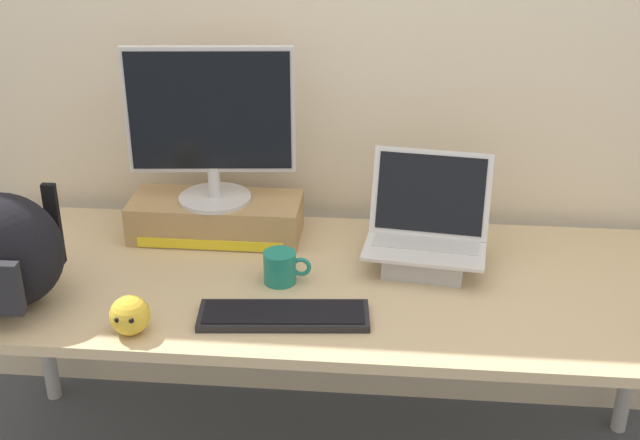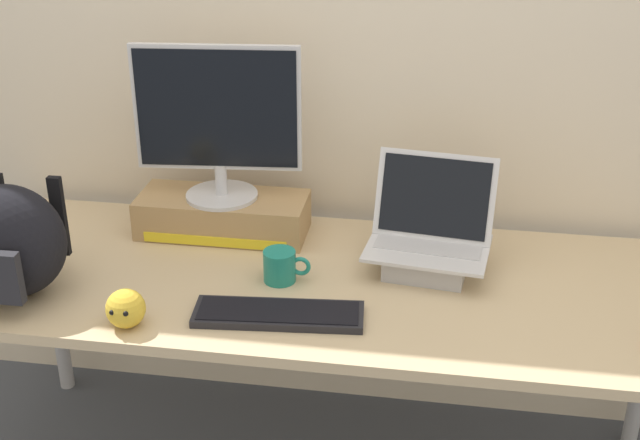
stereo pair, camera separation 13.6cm
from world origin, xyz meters
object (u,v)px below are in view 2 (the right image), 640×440
object	(u,v)px
toner_box_yellow	(223,215)
open_laptop	(428,248)
coffee_mug	(281,266)
plush_toy	(126,308)
external_keyboard	(278,314)
messenger_backpack	(9,242)
desktop_monitor	(218,121)

from	to	relation	value
toner_box_yellow	open_laptop	distance (m)	0.64
coffee_mug	plush_toy	size ratio (longest dim) A/B	1.31
external_keyboard	plush_toy	world-z (taller)	plush_toy
open_laptop	plush_toy	bearing A→B (deg)	-143.43
external_keyboard	messenger_backpack	xyz separation A→B (m)	(-0.72, 0.01, 0.14)
desktop_monitor	external_keyboard	world-z (taller)	desktop_monitor
messenger_backpack	coffee_mug	xyz separation A→B (m)	(0.68, 0.18, -0.11)
toner_box_yellow	plush_toy	xyz separation A→B (m)	(-0.10, -0.55, -0.01)
messenger_backpack	desktop_monitor	bearing A→B (deg)	42.81
toner_box_yellow	open_laptop	size ratio (longest dim) A/B	1.41
coffee_mug	external_keyboard	bearing A→B (deg)	-80.41
external_keyboard	toner_box_yellow	bearing A→B (deg)	115.12
messenger_backpack	toner_box_yellow	bearing A→B (deg)	42.89
toner_box_yellow	desktop_monitor	bearing A→B (deg)	-82.33
toner_box_yellow	external_keyboard	bearing A→B (deg)	-59.78
desktop_monitor	messenger_backpack	xyz separation A→B (m)	(-0.45, -0.44, -0.20)
external_keyboard	coffee_mug	size ratio (longest dim) A/B	3.38
toner_box_yellow	external_keyboard	distance (m)	0.53
plush_toy	external_keyboard	bearing A→B (deg)	14.48
open_laptop	messenger_backpack	bearing A→B (deg)	-157.11
external_keyboard	open_laptop	bearing A→B (deg)	36.50
desktop_monitor	external_keyboard	distance (m)	0.63
open_laptop	desktop_monitor	bearing A→B (deg)	175.14
external_keyboard	desktop_monitor	bearing A→B (deg)	115.17
toner_box_yellow	coffee_mug	bearing A→B (deg)	-48.73
toner_box_yellow	messenger_backpack	bearing A→B (deg)	-135.70
open_laptop	coffee_mug	distance (m)	0.42
coffee_mug	toner_box_yellow	bearing A→B (deg)	131.27
coffee_mug	plush_toy	world-z (taller)	plush_toy
messenger_backpack	plush_toy	xyz separation A→B (m)	(0.35, -0.11, -0.10)
open_laptop	messenger_backpack	distance (m)	1.13
external_keyboard	plush_toy	bearing A→B (deg)	-170.61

